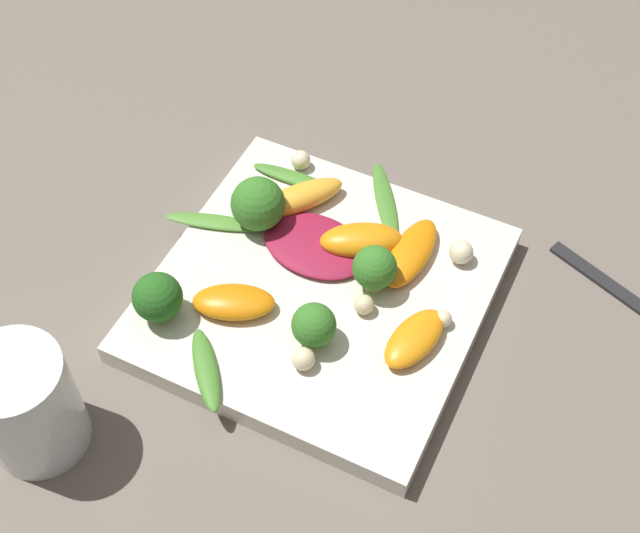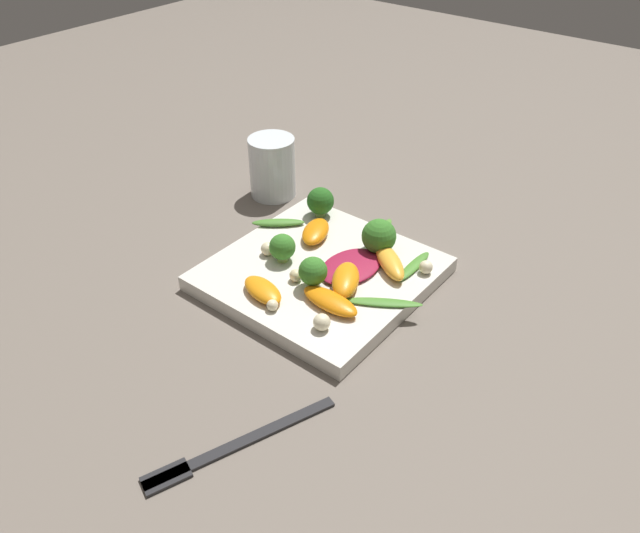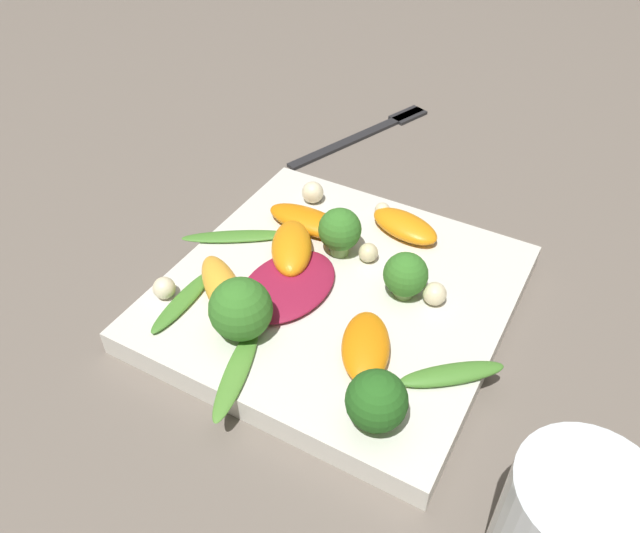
# 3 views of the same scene
# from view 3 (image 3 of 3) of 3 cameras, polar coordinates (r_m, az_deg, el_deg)

# --- Properties ---
(ground_plane) EXTENTS (2.40, 2.40, 0.00)m
(ground_plane) POSITION_cam_3_polar(r_m,az_deg,el_deg) (0.48, 1.54, -3.61)
(ground_plane) COLOR #6B6056
(plate) EXTENTS (0.24, 0.24, 0.02)m
(plate) POSITION_cam_3_polar(r_m,az_deg,el_deg) (0.47, 1.56, -2.77)
(plate) COLOR silver
(plate) RESTS_ON ground_plane
(fork) EXTENTS (0.18, 0.08, 0.01)m
(fork) POSITION_cam_3_polar(r_m,az_deg,el_deg) (0.69, 5.02, 12.46)
(fork) COLOR #262628
(fork) RESTS_ON ground_plane
(radicchio_leaf_0) EXTENTS (0.09, 0.07, 0.01)m
(radicchio_leaf_0) POSITION_cam_3_polar(r_m,az_deg,el_deg) (0.46, -2.96, -1.71)
(radicchio_leaf_0) COLOR maroon
(radicchio_leaf_0) RESTS_ON plate
(orange_segment_0) EXTENTS (0.04, 0.07, 0.02)m
(orange_segment_0) POSITION_cam_3_polar(r_m,az_deg,el_deg) (0.51, 7.76, 3.71)
(orange_segment_0) COLOR orange
(orange_segment_0) RESTS_ON plate
(orange_segment_1) EXTENTS (0.07, 0.05, 0.02)m
(orange_segment_1) POSITION_cam_3_polar(r_m,az_deg,el_deg) (0.41, 4.20, -7.28)
(orange_segment_1) COLOR orange
(orange_segment_1) RESTS_ON plate
(orange_segment_2) EXTENTS (0.07, 0.08, 0.02)m
(orange_segment_2) POSITION_cam_3_polar(r_m,az_deg,el_deg) (0.45, -8.80, -2.11)
(orange_segment_2) COLOR #FCAD33
(orange_segment_2) RESTS_ON plate
(orange_segment_3) EXTENTS (0.03, 0.07, 0.01)m
(orange_segment_3) POSITION_cam_3_polar(r_m,az_deg,el_deg) (0.51, -1.05, 4.18)
(orange_segment_3) COLOR orange
(orange_segment_3) RESTS_ON plate
(orange_segment_4) EXTENTS (0.07, 0.06, 0.02)m
(orange_segment_4) POSITION_cam_3_polar(r_m,az_deg,el_deg) (0.48, -2.61, 1.73)
(orange_segment_4) COLOR orange
(orange_segment_4) RESTS_ON plate
(broccoli_floret_0) EXTENTS (0.04, 0.04, 0.04)m
(broccoli_floret_0) POSITION_cam_3_polar(r_m,az_deg,el_deg) (0.42, -7.27, -3.90)
(broccoli_floret_0) COLOR #84AD5B
(broccoli_floret_0) RESTS_ON plate
(broccoli_floret_1) EXTENTS (0.03, 0.03, 0.04)m
(broccoli_floret_1) POSITION_cam_3_polar(r_m,az_deg,el_deg) (0.48, 1.82, 3.30)
(broccoli_floret_1) COLOR #84AD5B
(broccoli_floret_1) RESTS_ON plate
(broccoli_floret_2) EXTENTS (0.03, 0.03, 0.04)m
(broccoli_floret_2) POSITION_cam_3_polar(r_m,az_deg,el_deg) (0.45, 7.83, -0.80)
(broccoli_floret_2) COLOR #84AD5B
(broccoli_floret_2) RESTS_ON plate
(broccoli_floret_3) EXTENTS (0.04, 0.04, 0.04)m
(broccoli_floret_3) POSITION_cam_3_polar(r_m,az_deg,el_deg) (0.37, 5.19, -12.20)
(broccoli_floret_3) COLOR #7A9E51
(broccoli_floret_3) RESTS_ON plate
(arugula_sprig_0) EXTENTS (0.07, 0.02, 0.01)m
(arugula_sprig_0) POSITION_cam_3_polar(r_m,az_deg,el_deg) (0.46, -12.39, -3.05)
(arugula_sprig_0) COLOR #47842D
(arugula_sprig_0) RESTS_ON plate
(arugula_sprig_1) EXTENTS (0.06, 0.06, 0.01)m
(arugula_sprig_1) POSITION_cam_3_polar(r_m,az_deg,el_deg) (0.41, 11.97, -9.60)
(arugula_sprig_1) COLOR #47842D
(arugula_sprig_1) RESTS_ON plate
(arugula_sprig_2) EXTENTS (0.06, 0.08, 0.00)m
(arugula_sprig_2) POSITION_cam_3_polar(r_m,az_deg,el_deg) (0.51, -7.62, 2.75)
(arugula_sprig_2) COLOR #47842D
(arugula_sprig_2) RESTS_ON plate
(arugula_sprig_3) EXTENTS (0.08, 0.04, 0.00)m
(arugula_sprig_3) POSITION_cam_3_polar(r_m,az_deg,el_deg) (0.41, -7.62, -9.46)
(arugula_sprig_3) COLOR #518E33
(arugula_sprig_3) RESTS_ON plate
(macadamia_nut_0) EXTENTS (0.01, 0.01, 0.01)m
(macadamia_nut_0) POSITION_cam_3_polar(r_m,az_deg,el_deg) (0.53, 5.72, 5.15)
(macadamia_nut_0) COLOR beige
(macadamia_nut_0) RESTS_ON plate
(macadamia_nut_1) EXTENTS (0.02, 0.02, 0.02)m
(macadamia_nut_1) POSITION_cam_3_polar(r_m,az_deg,el_deg) (0.54, -0.67, 6.79)
(macadamia_nut_1) COLOR beige
(macadamia_nut_1) RESTS_ON plate
(macadamia_nut_2) EXTENTS (0.02, 0.02, 0.02)m
(macadamia_nut_2) POSITION_cam_3_polar(r_m,az_deg,el_deg) (0.45, 10.44, -2.47)
(macadamia_nut_2) COLOR beige
(macadamia_nut_2) RESTS_ON plate
(macadamia_nut_3) EXTENTS (0.02, 0.02, 0.02)m
(macadamia_nut_3) POSITION_cam_3_polar(r_m,az_deg,el_deg) (0.48, 4.43, 1.27)
(macadamia_nut_3) COLOR beige
(macadamia_nut_3) RESTS_ON plate
(macadamia_nut_4) EXTENTS (0.02, 0.02, 0.02)m
(macadamia_nut_4) POSITION_cam_3_polar(r_m,az_deg,el_deg) (0.46, -14.06, -1.92)
(macadamia_nut_4) COLOR beige
(macadamia_nut_4) RESTS_ON plate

